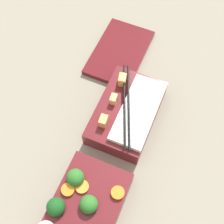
% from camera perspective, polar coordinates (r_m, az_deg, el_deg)
% --- Properties ---
extents(ground_plane, '(3.00, 3.00, 0.00)m').
position_cam_1_polar(ground_plane, '(0.74, -1.47, -8.82)').
color(ground_plane, gray).
extents(bento_tray_vegetable, '(0.21, 0.14, 0.08)m').
position_cam_1_polar(bento_tray_vegetable, '(0.68, -5.37, -17.68)').
color(bento_tray_vegetable, maroon).
rests_on(bento_tray_vegetable, ground_plane).
extents(bento_tray_rice, '(0.21, 0.14, 0.08)m').
position_cam_1_polar(bento_tray_rice, '(0.76, 2.85, -0.10)').
color(bento_tray_rice, maroon).
rests_on(bento_tray_rice, ground_plane).
extents(bento_lid, '(0.21, 0.14, 0.01)m').
position_cam_1_polar(bento_lid, '(0.89, 1.40, 10.83)').
color(bento_lid, maroon).
rests_on(bento_lid, ground_plane).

